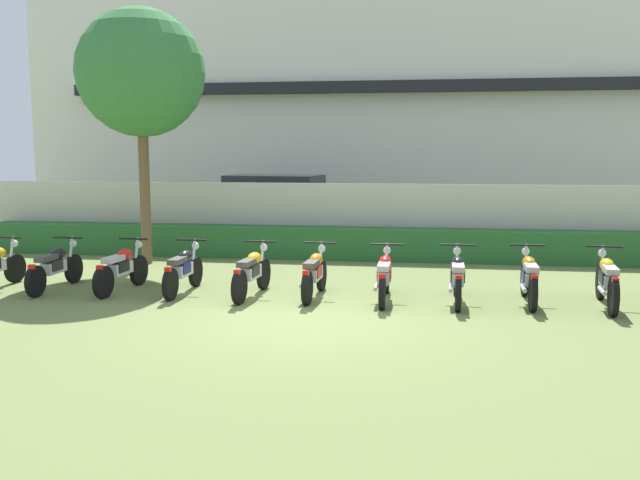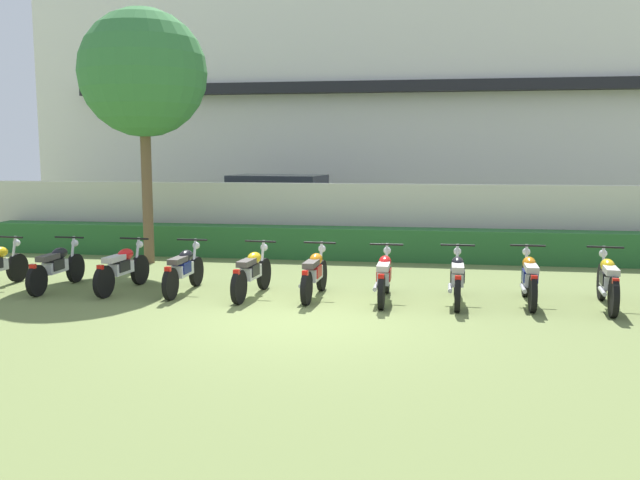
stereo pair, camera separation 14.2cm
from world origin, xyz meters
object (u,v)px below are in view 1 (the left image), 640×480
Objects in this scene: motorcycle_in_row_2 at (121,268)px; motorcycle_in_row_6 at (384,276)px; parked_car at (280,207)px; motorcycle_in_row_8 at (529,278)px; motorcycle_in_row_7 at (457,277)px; motorcycle_in_row_4 at (252,272)px; motorcycle_in_row_1 at (55,267)px; motorcycle_in_row_5 at (314,273)px; motorcycle_in_row_9 at (607,280)px; motorcycle_in_row_3 at (183,269)px; tree_near_inspector at (141,74)px.

motorcycle_in_row_6 is at bearing -85.38° from motorcycle_in_row_2.
parked_car is 9.98m from motorcycle_in_row_8.
motorcycle_in_row_8 is at bearing -82.80° from motorcycle_in_row_7.
motorcycle_in_row_7 reaches higher than motorcycle_in_row_4.
motorcycle_in_row_6 reaches higher than motorcycle_in_row_1.
motorcycle_in_row_5 is 4.95m from motorcycle_in_row_9.
motorcycle_in_row_6 is at bearing -89.87° from motorcycle_in_row_1.
motorcycle_in_row_9 is (7.40, -0.08, 0.02)m from motorcycle_in_row_3.
motorcycle_in_row_7 reaches higher than motorcycle_in_row_5.
motorcycle_in_row_9 is at bearing -89.08° from motorcycle_in_row_6.
tree_near_inspector reaches higher than parked_car.
parked_car is 8.15m from motorcycle_in_row_2.
motorcycle_in_row_1 is 1.04× the size of motorcycle_in_row_3.
motorcycle_in_row_3 is (1.99, -3.09, -3.89)m from tree_near_inspector.
motorcycle_in_row_1 is 1.02× the size of motorcycle_in_row_8.
motorcycle_in_row_8 is at bearing -88.81° from motorcycle_in_row_1.
motorcycle_in_row_6 is 0.97× the size of motorcycle_in_row_9.
tree_near_inspector is at bearing 58.15° from motorcycle_in_row_5.
motorcycle_in_row_4 is at bearing 97.11° from motorcycle_in_row_5.
motorcycle_in_row_9 reaches higher than motorcycle_in_row_2.
motorcycle_in_row_7 is (4.95, -0.08, 0.01)m from motorcycle_in_row_3.
motorcycle_in_row_4 is at bearing -86.16° from motorcycle_in_row_2.
parked_car is 2.50× the size of motorcycle_in_row_6.
motorcycle_in_row_7 is (6.94, -3.18, -3.89)m from tree_near_inspector.
motorcycle_in_row_1 is 1.31m from motorcycle_in_row_2.
parked_car is 8.36m from motorcycle_in_row_5.
parked_car reaches higher than motorcycle_in_row_4.
tree_near_inspector is 3.14× the size of motorcycle_in_row_3.
motorcycle_in_row_9 is (2.46, 0.00, 0.01)m from motorcycle_in_row_7.
motorcycle_in_row_5 is at bearing 95.42° from motorcycle_in_row_9.
motorcycle_in_row_4 is (1.32, -0.10, 0.00)m from motorcycle_in_row_3.
motorcycle_in_row_1 is (-0.50, -3.15, -3.89)m from tree_near_inspector.
motorcycle_in_row_7 is at bearing -88.29° from motorcycle_in_row_6.
motorcycle_in_row_8 is (8.15, -3.06, -3.88)m from tree_near_inspector.
parked_car reaches higher than motorcycle_in_row_8.
tree_near_inspector is 3.08× the size of motorcycle_in_row_6.
motorcycle_in_row_4 is 0.98× the size of motorcycle_in_row_7.
tree_near_inspector is (-2.15, -4.90, 3.40)m from parked_car.
motorcycle_in_row_6 is at bearing -58.96° from parked_car.
motorcycle_in_row_9 reaches higher than motorcycle_in_row_3.
parked_car is at bearing -17.63° from motorcycle_in_row_1.
motorcycle_in_row_8 reaches higher than motorcycle_in_row_4.
tree_near_inspector is 6.68m from motorcycle_in_row_5.
tree_near_inspector reaches higher than motorcycle_in_row_6.
motorcycle_in_row_7 is at bearing -84.94° from motorcycle_in_row_2.
motorcycle_in_row_8 is at bearing -45.56° from parked_car.
motorcycle_in_row_9 is (8.59, -0.05, 0.02)m from motorcycle_in_row_2.
motorcycle_in_row_1 is 1.01× the size of motorcycle_in_row_4.
motorcycle_in_row_8 is (6.00, -7.96, -0.49)m from parked_car.
tree_near_inspector is 3.03× the size of motorcycle_in_row_1.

